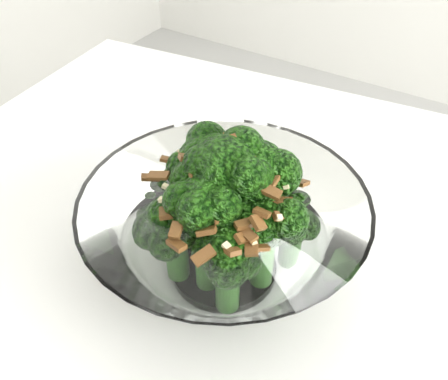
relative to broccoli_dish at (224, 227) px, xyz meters
The scene contains 1 object.
broccoli_dish is the anchor object (origin of this frame).
Camera 1 is at (-0.01, -0.36, 1.12)m, focal length 40.00 mm.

